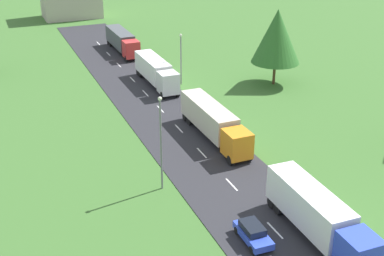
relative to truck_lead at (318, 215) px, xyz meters
name	(u,v)px	position (x,y,z in m)	size (l,w,h in m)	color
road	(236,189)	(-2.42, 9.09, -2.19)	(10.00, 140.00, 0.06)	#2B2B30
lane_marking_centre	(256,210)	(-2.42, 5.37, -2.15)	(0.16, 120.31, 0.01)	white
truck_lead	(318,215)	(0.00, 0.00, 0.00)	(2.71, 12.25, 3.79)	blue
truck_second	(214,121)	(0.22, 19.86, -0.11)	(2.56, 13.56, 3.58)	orange
truck_third	(156,71)	(0.06, 38.97, -0.10)	(2.58, 12.05, 3.60)	white
truck_fourth	(122,40)	(0.19, 57.05, -0.17)	(2.63, 12.56, 3.45)	red
car_second	(253,233)	(-4.77, 1.62, -1.40)	(1.81, 3.96, 1.46)	blue
lamppost_second	(161,139)	(-8.62, 11.98, 2.82)	(0.36, 0.36, 9.10)	slate
lamppost_third	(181,56)	(3.52, 38.07, 1.90)	(0.36, 0.36, 7.31)	slate
tree_elm	(277,36)	(15.80, 33.08, 4.73)	(6.79, 6.79, 10.69)	#513823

